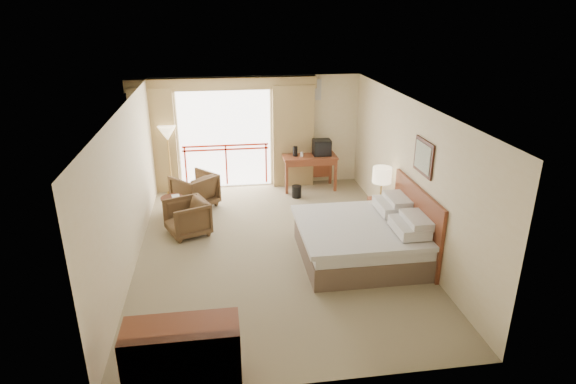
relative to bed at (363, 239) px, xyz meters
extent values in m
plane|color=#857859|center=(-1.50, 0.60, -0.38)|extent=(7.00, 7.00, 0.00)
plane|color=white|center=(-1.50, 0.60, 2.32)|extent=(7.00, 7.00, 0.00)
plane|color=beige|center=(-1.50, 4.10, 0.97)|extent=(5.00, 0.00, 5.00)
plane|color=beige|center=(-1.50, -2.90, 0.97)|extent=(5.00, 0.00, 5.00)
plane|color=beige|center=(-4.00, 0.60, 0.97)|extent=(0.00, 7.00, 7.00)
plane|color=beige|center=(1.00, 0.60, 0.97)|extent=(0.00, 7.00, 7.00)
plane|color=white|center=(-2.30, 4.08, 0.82)|extent=(2.40, 0.00, 2.40)
cube|color=red|center=(-2.30, 4.06, 0.57)|extent=(2.09, 0.03, 0.04)
cube|color=red|center=(-2.30, 4.06, 0.67)|extent=(2.09, 0.03, 0.04)
cube|color=red|center=(-3.29, 4.06, 0.17)|extent=(0.04, 0.03, 1.00)
cube|color=red|center=(-2.30, 4.06, 0.17)|extent=(0.04, 0.03, 1.00)
cube|color=red|center=(-1.31, 4.06, 0.17)|extent=(0.04, 0.03, 1.00)
cube|color=olive|center=(-3.95, 3.95, 0.87)|extent=(1.00, 0.26, 2.50)
cube|color=olive|center=(-0.65, 3.95, 0.87)|extent=(1.00, 0.26, 2.50)
cube|color=olive|center=(-2.30, 3.98, 2.17)|extent=(4.40, 0.22, 0.28)
cube|color=silver|center=(-0.20, 4.07, 1.97)|extent=(0.50, 0.04, 0.50)
cube|color=brown|center=(-0.05, 0.00, -0.18)|extent=(2.05, 2.00, 0.40)
cube|color=silver|center=(-0.05, 0.00, 0.12)|extent=(2.01, 1.96, 0.22)
cube|color=silver|center=(-0.10, 0.00, 0.25)|extent=(2.09, 2.06, 0.08)
cube|color=silver|center=(0.65, -0.45, 0.40)|extent=(0.50, 0.75, 0.18)
cube|color=silver|center=(0.65, 0.45, 0.40)|extent=(0.50, 0.75, 0.18)
cube|color=silver|center=(0.78, -0.45, 0.52)|extent=(0.40, 0.70, 0.14)
cube|color=silver|center=(0.78, 0.45, 0.52)|extent=(0.40, 0.70, 0.14)
cube|color=maroon|center=(0.96, 0.00, 0.27)|extent=(0.06, 2.10, 1.30)
cube|color=black|center=(0.98, 0.00, 1.47)|extent=(0.03, 0.72, 0.60)
cube|color=silver|center=(0.96, 0.00, 1.47)|extent=(0.01, 0.60, 0.48)
cube|color=maroon|center=(0.70, 1.14, -0.07)|extent=(0.45, 0.52, 0.61)
cylinder|color=tan|center=(0.70, 1.19, 0.27)|extent=(0.15, 0.15, 0.04)
cylinder|color=tan|center=(0.70, 1.19, 0.47)|extent=(0.03, 0.03, 0.40)
cylinder|color=#FFE5B2|center=(0.70, 1.19, 0.76)|extent=(0.37, 0.37, 0.31)
cube|color=black|center=(0.65, 0.99, 0.27)|extent=(0.21, 0.17, 0.08)
cube|color=maroon|center=(-0.30, 3.59, 0.45)|extent=(1.30, 0.63, 0.05)
cube|color=maroon|center=(-0.89, 3.32, 0.02)|extent=(0.06, 0.06, 0.80)
cube|color=maroon|center=(0.30, 3.32, 0.02)|extent=(0.06, 0.06, 0.80)
cube|color=maroon|center=(-0.89, 3.86, 0.02)|extent=(0.06, 0.06, 0.80)
cube|color=maroon|center=(0.30, 3.86, 0.02)|extent=(0.06, 0.06, 0.80)
cube|color=maroon|center=(-0.30, 3.86, 0.11)|extent=(1.19, 0.03, 0.60)
cube|color=maroon|center=(-0.30, 3.31, 0.36)|extent=(1.19, 0.03, 0.13)
cube|color=black|center=(0.00, 3.59, 0.66)|extent=(0.42, 0.33, 0.38)
cube|color=black|center=(0.00, 3.43, 0.66)|extent=(0.38, 0.02, 0.31)
cylinder|color=black|center=(-0.65, 3.59, 0.59)|extent=(0.14, 0.14, 0.24)
cylinder|color=white|center=(-0.50, 3.54, 0.52)|extent=(0.08, 0.08, 0.11)
cylinder|color=black|center=(-0.70, 3.05, -0.23)|extent=(0.23, 0.23, 0.29)
imported|color=#48321E|center=(-3.04, 2.85, -0.38)|extent=(1.17, 1.17, 0.77)
imported|color=#48321E|center=(-3.14, 1.43, -0.38)|extent=(1.00, 0.99, 0.70)
cylinder|color=black|center=(-3.48, 2.16, 0.12)|extent=(0.47, 0.47, 0.04)
cylinder|color=black|center=(-3.48, 2.16, -0.12)|extent=(0.06, 0.06, 0.47)
cylinder|color=black|center=(-3.48, 2.16, -0.36)|extent=(0.34, 0.34, 0.03)
imported|color=white|center=(-3.48, 2.16, 0.14)|extent=(0.20, 0.24, 0.02)
cylinder|color=tan|center=(-3.62, 3.74, -0.36)|extent=(0.27, 0.27, 0.03)
cylinder|color=tan|center=(-3.62, 3.74, 0.34)|extent=(0.03, 0.03, 1.44)
cone|color=#FFE5B2|center=(-3.62, 3.74, 1.11)|extent=(0.42, 0.42, 0.34)
cube|color=maroon|center=(-2.97, -2.75, 0.06)|extent=(1.32, 0.55, 0.88)
cube|color=black|center=(-2.97, -3.03, 0.06)|extent=(1.21, 0.02, 0.77)
camera|label=1|loc=(-2.42, -7.37, 3.89)|focal=30.00mm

